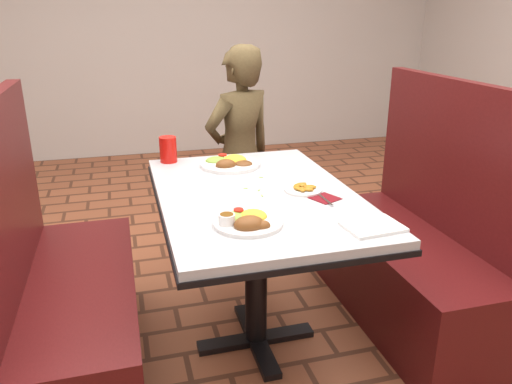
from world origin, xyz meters
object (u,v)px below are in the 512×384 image
(near_dinner_plate, at_px, (247,218))
(far_dinner_plate, at_px, (230,161))
(booth_bench_left, at_px, (68,307))
(booth_bench_right, at_px, (413,258))
(plantain_plate, at_px, (303,189))
(red_tumbler, at_px, (168,149))
(diner_person, at_px, (240,156))
(dining_table, at_px, (256,213))

(near_dinner_plate, distance_m, far_dinner_plate, 0.73)
(booth_bench_left, height_order, booth_bench_right, same)
(far_dinner_plate, xyz_separation_m, plantain_plate, (0.22, -0.44, -0.02))
(plantain_plate, xyz_separation_m, red_tumbler, (-0.50, 0.59, 0.05))
(booth_bench_left, relative_size, near_dinner_plate, 4.81)
(booth_bench_right, xyz_separation_m, far_dinner_plate, (-0.82, 0.40, 0.45))
(red_tumbler, bearing_deg, far_dinner_plate, -27.84)
(diner_person, height_order, near_dinner_plate, diner_person)
(booth_bench_left, bearing_deg, near_dinner_plate, -25.47)
(dining_table, relative_size, booth_bench_left, 1.01)
(near_dinner_plate, bearing_deg, dining_table, 69.14)
(booth_bench_right, height_order, far_dinner_plate, booth_bench_right)
(red_tumbler, bearing_deg, diner_person, 38.50)
(dining_table, distance_m, booth_bench_right, 0.86)
(plantain_plate, distance_m, red_tumbler, 0.77)
(plantain_plate, relative_size, red_tumbler, 1.25)
(near_dinner_plate, xyz_separation_m, plantain_plate, (0.32, 0.28, -0.02))
(dining_table, relative_size, red_tumbler, 9.48)
(far_dinner_plate, bearing_deg, plantain_plate, -63.71)
(booth_bench_left, bearing_deg, diner_person, 43.76)
(booth_bench_right, distance_m, diner_person, 1.16)
(booth_bench_left, relative_size, booth_bench_right, 1.00)
(booth_bench_right, bearing_deg, diner_person, 125.56)
(dining_table, relative_size, far_dinner_plate, 4.19)
(far_dinner_plate, distance_m, plantain_plate, 0.49)
(far_dinner_plate, bearing_deg, near_dinner_plate, -97.85)
(plantain_plate, height_order, red_tumbler, red_tumbler)
(booth_bench_left, xyz_separation_m, diner_person, (0.95, 0.91, 0.32))
(far_dinner_plate, xyz_separation_m, red_tumbler, (-0.28, 0.15, 0.04))
(dining_table, distance_m, booth_bench_left, 0.86)
(booth_bench_left, bearing_deg, red_tumbler, 47.90)
(booth_bench_left, height_order, plantain_plate, booth_bench_left)
(booth_bench_right, relative_size, red_tumbler, 9.39)
(near_dinner_plate, bearing_deg, far_dinner_plate, 82.15)
(dining_table, distance_m, near_dinner_plate, 0.37)
(dining_table, height_order, far_dinner_plate, far_dinner_plate)
(diner_person, relative_size, plantain_plate, 8.13)
(booth_bench_left, xyz_separation_m, booth_bench_right, (1.60, 0.00, 0.00))
(near_dinner_plate, relative_size, plantain_plate, 1.57)
(diner_person, height_order, far_dinner_plate, diner_person)
(dining_table, xyz_separation_m, near_dinner_plate, (-0.12, -0.32, 0.12))
(dining_table, distance_m, red_tumbler, 0.65)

